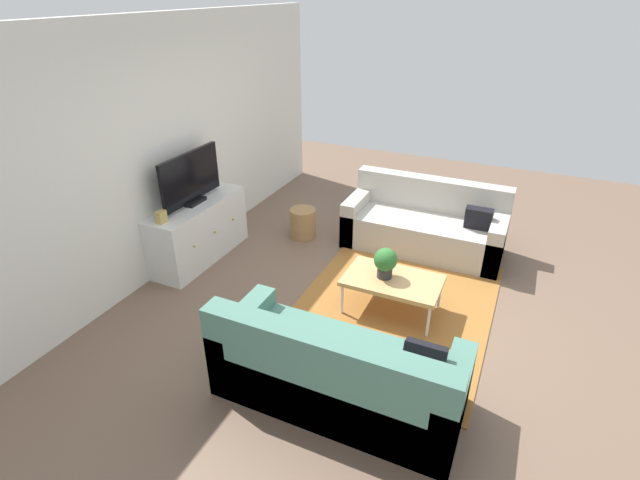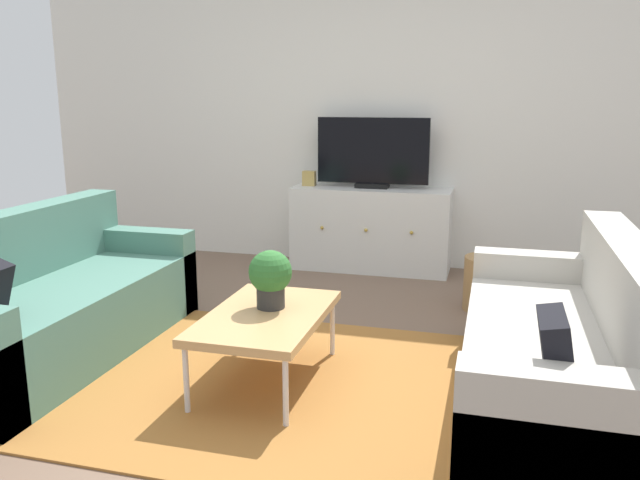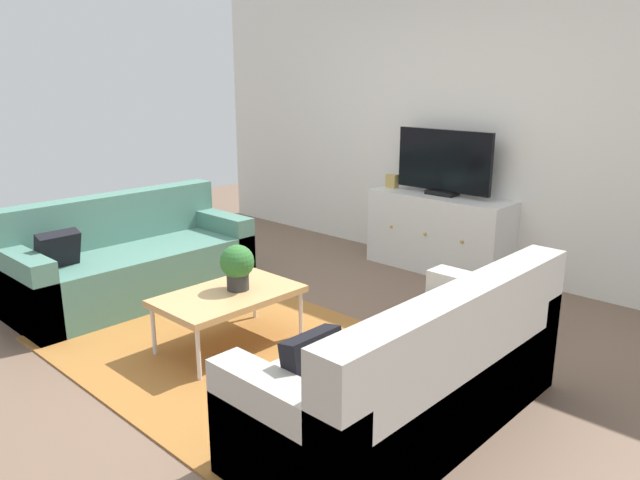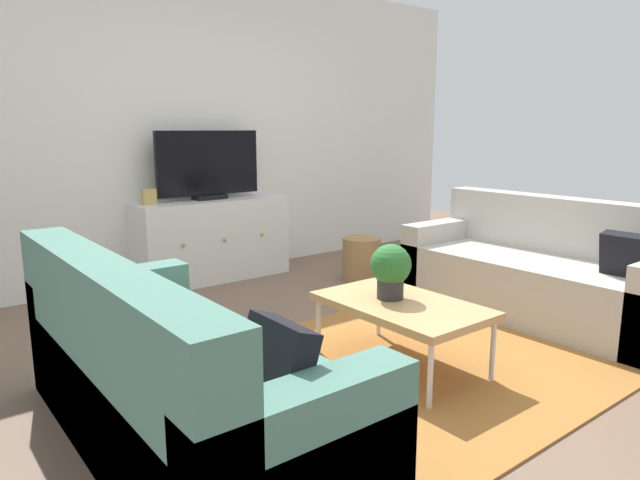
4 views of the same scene
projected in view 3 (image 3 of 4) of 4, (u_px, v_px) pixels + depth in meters
name	position (u px, v px, depth m)	size (l,w,h in m)	color
ground_plane	(252.00, 343.00, 4.18)	(10.00, 10.00, 0.00)	brown
wall_back	(459.00, 124.00, 5.61)	(6.40, 0.12, 2.70)	silver
area_rug	(235.00, 349.00, 4.08)	(2.50, 1.90, 0.01)	#9E662D
couch_left_side	(128.00, 264.00, 4.99)	(0.80, 1.91, 0.84)	#4C7A6B
couch_right_side	(417.00, 381.00, 3.08)	(0.80, 1.91, 0.84)	#B2ADA3
coffee_table	(229.00, 297.00, 4.04)	(0.58, 0.94, 0.39)	tan
potted_plant	(237.00, 265.00, 4.05)	(0.23, 0.23, 0.31)	#2D2D2D
tv_console	(439.00, 233.00, 5.66)	(1.36, 0.47, 0.72)	silver
flat_screen_tv	(444.00, 163.00, 5.50)	(0.96, 0.16, 0.60)	black
mantel_clock	(392.00, 181.00, 5.92)	(0.11, 0.07, 0.13)	tan
wicker_basket	(490.00, 301.00, 4.43)	(0.34, 0.34, 0.38)	#9E7547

